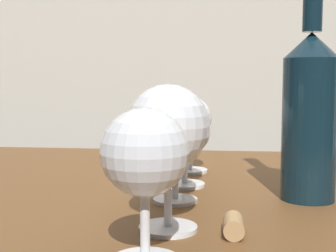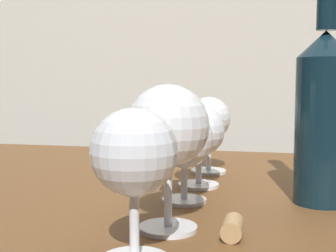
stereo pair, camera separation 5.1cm
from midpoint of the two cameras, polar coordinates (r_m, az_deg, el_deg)
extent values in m
cube|color=brown|center=(0.73, -7.95, -8.71)|extent=(1.37, 0.81, 0.03)
cylinder|color=white|center=(0.43, -6.24, -11.28)|extent=(0.01, 0.01, 0.07)
sphere|color=white|center=(0.42, -6.34, -3.19)|extent=(0.08, 0.08, 0.08)
ellipsoid|color=maroon|center=(0.42, -6.33, -3.64)|extent=(0.07, 0.07, 0.03)
cylinder|color=white|center=(0.53, -2.80, -12.20)|extent=(0.07, 0.07, 0.00)
cylinder|color=white|center=(0.52, -2.82, -7.66)|extent=(0.01, 0.01, 0.08)
sphere|color=white|center=(0.51, -2.86, 0.03)|extent=(0.09, 0.09, 0.09)
ellipsoid|color=beige|center=(0.51, -2.86, 0.36)|extent=(0.08, 0.08, 0.05)
cylinder|color=white|center=(0.65, -1.40, -8.93)|extent=(0.06, 0.06, 0.00)
cylinder|color=white|center=(0.64, -1.41, -6.28)|extent=(0.01, 0.01, 0.06)
sphere|color=white|center=(0.63, -1.42, -1.54)|extent=(0.08, 0.08, 0.08)
ellipsoid|color=#470A16|center=(0.63, -1.42, -1.53)|extent=(0.07, 0.07, 0.04)
cylinder|color=white|center=(0.74, 0.02, -7.06)|extent=(0.06, 0.06, 0.00)
cylinder|color=white|center=(0.74, 0.02, -4.73)|extent=(0.01, 0.01, 0.06)
sphere|color=white|center=(0.73, 0.02, -0.53)|extent=(0.08, 0.08, 0.08)
ellipsoid|color=#380711|center=(0.73, 0.02, -0.87)|extent=(0.07, 0.07, 0.03)
cylinder|color=white|center=(0.85, 0.94, -5.40)|extent=(0.06, 0.06, 0.00)
cylinder|color=white|center=(0.85, 0.94, -3.01)|extent=(0.01, 0.01, 0.07)
sphere|color=white|center=(0.84, 0.95, 0.94)|extent=(0.08, 0.08, 0.08)
ellipsoid|color=maroon|center=(0.84, 0.95, 1.00)|extent=(0.07, 0.07, 0.04)
cylinder|color=#0F232D|center=(0.67, 14.54, -0.46)|extent=(0.07, 0.07, 0.19)
cone|color=#0F232D|center=(0.67, 14.79, 9.40)|extent=(0.07, 0.07, 0.03)
cylinder|color=#0F232D|center=(0.67, 14.92, 14.16)|extent=(0.03, 0.03, 0.08)
cylinder|color=tan|center=(0.52, 5.04, -11.88)|extent=(0.02, 0.04, 0.02)
camera|label=1|loc=(0.03, -92.86, -0.29)|focal=50.67mm
camera|label=2|loc=(0.03, 87.14, 0.29)|focal=50.67mm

